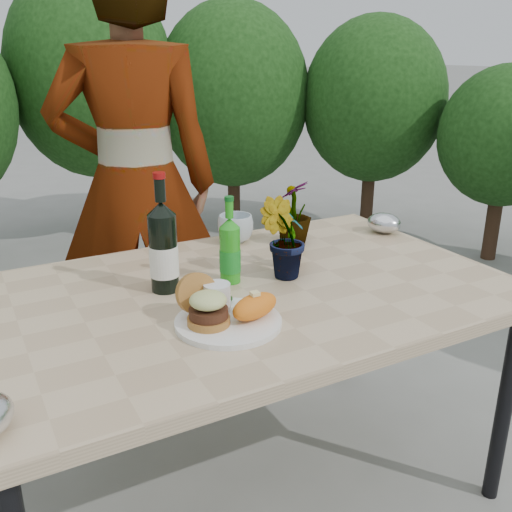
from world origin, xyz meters
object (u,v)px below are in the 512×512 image
person (136,187)px  patio_table (243,306)px  dinner_plate (228,322)px  wine_bottle (163,249)px

person → patio_table: bearing=113.5°
dinner_plate → person: person is taller
wine_bottle → person: (0.13, 0.69, 0.03)m
patio_table → person: person is taller
person → wine_bottle: bearing=97.2°
patio_table → wine_bottle: size_ratio=4.51×
dinner_plate → wine_bottle: size_ratio=0.79×
patio_table → wine_bottle: 0.30m
patio_table → person: (-0.07, 0.79, 0.22)m
patio_table → dinner_plate: dinner_plate is taller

